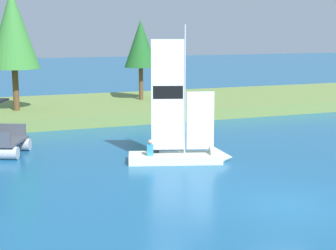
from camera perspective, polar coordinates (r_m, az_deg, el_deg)
ground_plane at (r=18.74m, az=12.66°, el=-8.33°), size 200.00×200.00×0.00m
shore_bank at (r=38.53m, az=-5.75°, el=1.96°), size 80.00×11.52×0.75m
shoreline_tree_midright at (r=35.21m, az=-16.42°, el=9.85°), size 3.23×3.23×7.67m
shoreline_tree_right at (r=39.33m, az=-2.97°, el=8.73°), size 2.42×2.42×5.88m
sailboat at (r=23.87m, az=2.59°, el=-2.96°), size 4.86×2.63×6.53m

